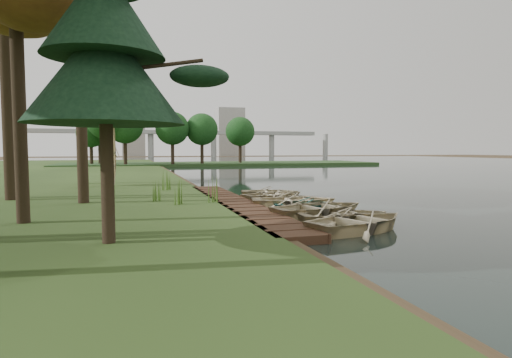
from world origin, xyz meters
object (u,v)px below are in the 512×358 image
object	(u,v)px
rowboat_1	(345,213)
rowboat_2	(320,206)
stored_rowboat	(113,180)
rowboat_0	(360,218)
pine_tree	(104,39)
boardwalk	(234,205)

from	to	relation	value
rowboat_1	rowboat_2	xyz separation A→B (m)	(-0.25, 1.48, 0.07)
rowboat_2	stored_rowboat	xyz separation A→B (m)	(-8.03, 13.79, 0.22)
rowboat_0	rowboat_2	xyz separation A→B (m)	(0.03, 3.00, 0.01)
pine_tree	rowboat_0	bearing A→B (deg)	5.83
stored_rowboat	pine_tree	bearing A→B (deg)	-171.38
rowboat_1	pine_tree	size ratio (longest dim) A/B	0.41
rowboat_0	rowboat_1	world-z (taller)	rowboat_0
rowboat_1	rowboat_0	bearing A→B (deg)	171.50
rowboat_2	pine_tree	bearing A→B (deg)	104.35
rowboat_2	stored_rowboat	size ratio (longest dim) A/B	1.07
rowboat_2	pine_tree	size ratio (longest dim) A/B	0.49
stored_rowboat	rowboat_0	bearing A→B (deg)	-147.76
boardwalk	rowboat_0	distance (m)	7.05
boardwalk	stored_rowboat	size ratio (longest dim) A/B	4.33
boardwalk	rowboat_0	size ratio (longest dim) A/B	4.16
pine_tree	rowboat_1	bearing A→B (deg)	16.45
rowboat_1	pine_tree	bearing A→B (deg)	108.22
boardwalk	rowboat_2	distance (m)	4.39
stored_rowboat	pine_tree	distance (m)	18.15
rowboat_1	pine_tree	world-z (taller)	pine_tree
boardwalk	stored_rowboat	world-z (taller)	stored_rowboat
rowboat_1	pine_tree	xyz separation A→B (m)	(-7.71, -2.28, 4.87)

